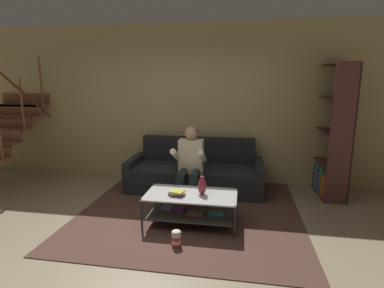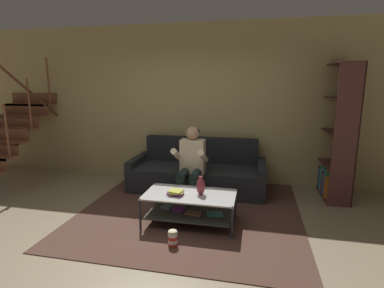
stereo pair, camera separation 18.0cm
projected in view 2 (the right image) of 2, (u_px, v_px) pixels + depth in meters
ground at (138, 240)px, 3.58m from camera, size 16.80×16.80×0.00m
back_partition at (185, 104)px, 5.64m from camera, size 8.40×0.12×2.90m
staircase_run at (4, 134)px, 5.47m from camera, size 1.06×2.28×2.55m
couch at (198, 173)px, 5.26m from camera, size 2.31×0.91×0.87m
person_seated_center at (191, 162)px, 4.67m from camera, size 0.50×0.58×1.18m
coffee_table at (190, 204)px, 3.95m from camera, size 1.19×0.63×0.42m
area_rug at (193, 207)px, 4.53m from camera, size 3.12×3.28×0.01m
vase at (201, 186)px, 3.87m from camera, size 0.11×0.11×0.25m
book_stack at (176, 193)px, 3.87m from camera, size 0.22×0.18×0.06m
bookshelf at (338, 151)px, 4.83m from camera, size 0.37×0.88×2.15m
popcorn_tub at (173, 238)px, 3.43m from camera, size 0.11×0.11×0.20m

